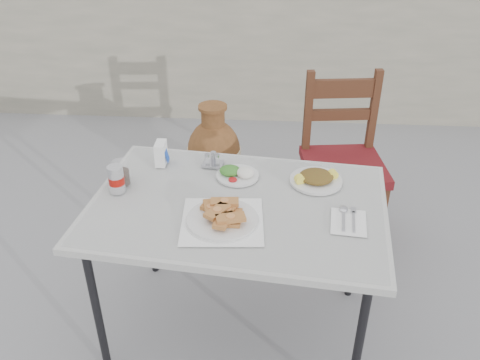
# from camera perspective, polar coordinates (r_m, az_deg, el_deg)

# --- Properties ---
(ground) EXTENTS (80.00, 80.00, 0.00)m
(ground) POSITION_cam_1_polar(r_m,az_deg,el_deg) (2.75, -3.56, -14.46)
(ground) COLOR gray
(ground) RESTS_ON ground
(cafe_table) EXTENTS (1.34, 0.98, 0.76)m
(cafe_table) POSITION_cam_1_polar(r_m,az_deg,el_deg) (2.19, -0.29, -3.68)
(cafe_table) COLOR black
(cafe_table) RESTS_ON ground
(pide_plate) EXTENTS (0.35, 0.35, 0.07)m
(pide_plate) POSITION_cam_1_polar(r_m,az_deg,el_deg) (2.03, -2.01, -3.98)
(pide_plate) COLOR white
(pide_plate) RESTS_ON cafe_table
(salad_rice_plate) EXTENTS (0.20, 0.20, 0.05)m
(salad_rice_plate) POSITION_cam_1_polar(r_m,az_deg,el_deg) (2.33, -0.33, 0.78)
(salad_rice_plate) COLOR silver
(salad_rice_plate) RESTS_ON cafe_table
(salad_chopped_plate) EXTENTS (0.24, 0.24, 0.05)m
(salad_chopped_plate) POSITION_cam_1_polar(r_m,az_deg,el_deg) (2.32, 8.54, 0.21)
(salad_chopped_plate) COLOR silver
(salad_chopped_plate) RESTS_ON cafe_table
(soda_can) EXTENTS (0.07, 0.07, 0.12)m
(soda_can) POSITION_cam_1_polar(r_m,az_deg,el_deg) (2.27, -13.71, 0.11)
(soda_can) COLOR silver
(soda_can) RESTS_ON cafe_table
(cola_glass) EXTENTS (0.08, 0.08, 0.11)m
(cola_glass) POSITION_cam_1_polar(r_m,az_deg,el_deg) (2.32, -13.17, 0.64)
(cola_glass) COLOR white
(cola_glass) RESTS_ON cafe_table
(napkin_holder) EXTENTS (0.06, 0.09, 0.11)m
(napkin_holder) POSITION_cam_1_polar(r_m,az_deg,el_deg) (2.45, -8.86, 2.98)
(napkin_holder) COLOR white
(napkin_holder) RESTS_ON cafe_table
(condiment_caddy) EXTENTS (0.11, 0.09, 0.07)m
(condiment_caddy) POSITION_cam_1_polar(r_m,az_deg,el_deg) (2.42, -3.07, 2.14)
(condiment_caddy) COLOR #B8B8C0
(condiment_caddy) RESTS_ON cafe_table
(cutlery_napkin) EXTENTS (0.16, 0.20, 0.01)m
(cutlery_napkin) POSITION_cam_1_polar(r_m,az_deg,el_deg) (2.10, 12.02, -4.37)
(cutlery_napkin) COLOR white
(cutlery_napkin) RESTS_ON cafe_table
(chair) EXTENTS (0.50, 0.50, 1.02)m
(chair) POSITION_cam_1_polar(r_m,az_deg,el_deg) (3.01, 11.41, 2.19)
(chair) COLOR #3D1E10
(chair) RESTS_ON ground
(terracotta_urn) EXTENTS (0.37, 0.37, 0.65)m
(terracotta_urn) POSITION_cam_1_polar(r_m,az_deg,el_deg) (3.52, -2.94, 3.13)
(terracotta_urn) COLOR brown
(terracotta_urn) RESTS_ON ground
(back_wall) EXTENTS (6.00, 0.25, 1.20)m
(back_wall) POSITION_cam_1_polar(r_m,az_deg,el_deg) (4.61, 0.09, 14.21)
(back_wall) COLOR #A89F8C
(back_wall) RESTS_ON ground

